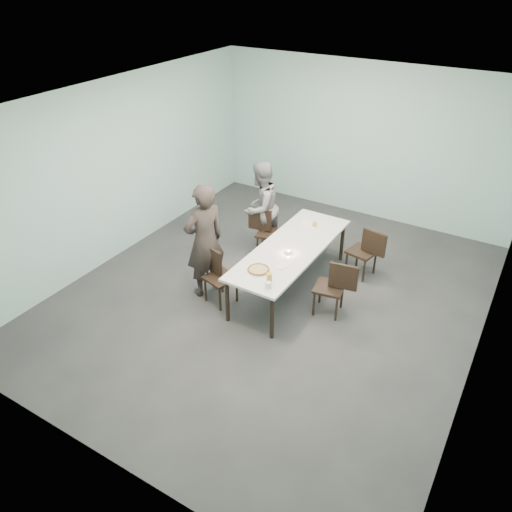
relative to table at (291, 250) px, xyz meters
The scene contains 16 objects.
ground 0.78m from the table, 109.39° to the right, with size 7.00×7.00×0.00m, color #333335.
room_shell 1.38m from the table, 109.39° to the right, with size 6.02×7.02×3.01m.
table is the anchor object (origin of this frame).
chair_near_left 1.19m from the table, 133.79° to the right, with size 0.65×0.51×0.87m.
chair_far_left 1.13m from the table, 140.19° to the left, with size 0.64×0.48×0.87m.
chair_near_right 0.92m from the table, 16.19° to the right, with size 0.64×0.48×0.87m.
chair_far_right 1.33m from the table, 46.31° to the left, with size 0.64×0.49×0.87m.
diner_near 1.34m from the table, 144.64° to the right, with size 0.67×0.44×1.84m, color black.
diner_far 1.33m from the table, 141.19° to the left, with size 0.80×0.63×1.65m, color gray.
pizza 0.84m from the table, 96.19° to the right, with size 0.34×0.34×0.04m.
side_plate 0.58m from the table, 76.88° to the right, with size 0.18×0.18×0.01m, color white.
beer_glass 1.04m from the table, 79.39° to the right, with size 0.08×0.08×0.15m, color gold.
water_tumbler 1.16m from the table, 77.92° to the right, with size 0.08×0.08×0.09m, color silver.
tealight 0.20m from the table, 74.01° to the right, with size 0.06×0.06×0.05m.
amber_tumbler 0.81m from the table, 88.60° to the left, with size 0.07×0.07×0.08m, color gold.
menu 0.81m from the table, 95.20° to the left, with size 0.30×0.22×0.01m, color silver.
Camera 1 is at (3.06, -5.62, 4.64)m, focal length 35.00 mm.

